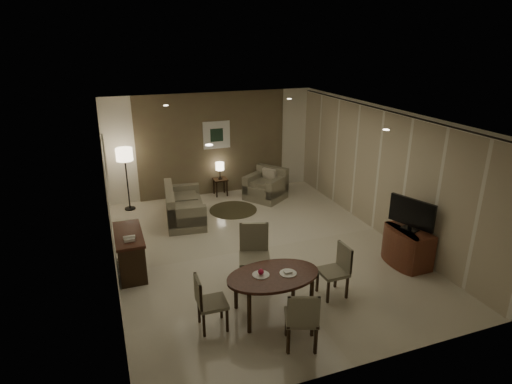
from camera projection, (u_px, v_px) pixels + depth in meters
name	position (u px, v px, depth m)	size (l,w,h in m)	color
room_shell	(253.00, 179.00, 8.52)	(5.50, 7.00, 2.70)	beige
taupe_accent	(213.00, 144.00, 11.23)	(3.96, 0.03, 2.70)	brown
curtain_wall	(378.00, 172.00, 9.04)	(0.08, 6.70, 2.58)	beige
curtain_rod	(384.00, 110.00, 8.59)	(0.03, 0.03, 6.80)	black
art_back_frame	(217.00, 135.00, 11.16)	(0.72, 0.03, 0.72)	silver
art_back_canvas	(217.00, 135.00, 11.15)	(0.34, 0.01, 0.34)	#1A2F20
art_left_frame	(105.00, 158.00, 8.17)	(0.03, 0.60, 0.80)	silver
art_left_canvas	(105.00, 158.00, 8.17)	(0.01, 0.46, 0.64)	gray
downlight_nl	(209.00, 145.00, 5.67)	(0.10, 0.10, 0.01)	white
downlight_nr	(386.00, 130.00, 6.57)	(0.10, 0.10, 0.01)	white
downlight_fl	(166.00, 105.00, 8.84)	(0.10, 0.10, 0.01)	white
downlight_fr	(289.00, 99.00, 9.74)	(0.10, 0.10, 0.01)	white
console_desk	(130.00, 252.00, 7.70)	(0.48, 1.20, 0.75)	#472216
telephone	(129.00, 238.00, 7.29)	(0.20, 0.14, 0.09)	white
tv_cabinet	(408.00, 246.00, 7.97)	(0.48, 0.90, 0.70)	brown
flat_tv	(412.00, 214.00, 7.73)	(0.06, 0.88, 0.60)	black
dining_table	(273.00, 294.00, 6.53)	(1.44, 0.90, 0.67)	#472216
chair_near	(301.00, 317.00, 5.81)	(0.44, 0.44, 0.91)	gray
chair_far	(255.00, 258.00, 7.18)	(0.52, 0.52, 1.06)	gray
chair_left	(212.00, 302.00, 6.18)	(0.41, 0.41, 0.85)	gray
chair_right	(333.00, 271.00, 6.96)	(0.43, 0.43, 0.88)	gray
plate_a	(261.00, 275.00, 6.39)	(0.26, 0.26, 0.02)	white
plate_b	(288.00, 273.00, 6.44)	(0.26, 0.26, 0.02)	white
fruit_apple	(261.00, 272.00, 6.38)	(0.09, 0.09, 0.09)	#B01436
napkin	(288.00, 272.00, 6.43)	(0.12, 0.08, 0.03)	white
round_rug	(233.00, 210.00, 10.53)	(1.17, 1.17, 0.01)	#464027
sofa	(185.00, 204.00, 9.85)	(0.83, 1.66, 0.78)	gray
armchair	(265.00, 184.00, 11.12)	(0.90, 0.85, 0.80)	gray
side_table	(220.00, 187.00, 11.45)	(0.36, 0.36, 0.46)	black
table_lamp	(220.00, 170.00, 11.28)	(0.22, 0.22, 0.50)	#FFEAC1
floor_lamp	(127.00, 179.00, 10.33)	(0.39, 0.39, 1.55)	#FFE5B7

